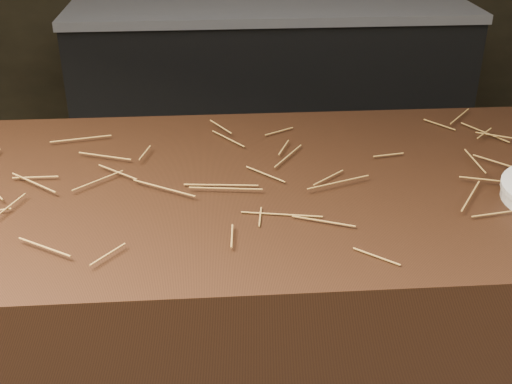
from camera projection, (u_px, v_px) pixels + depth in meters
main_counter at (213, 365)px, 1.41m from camera, size 2.40×0.70×0.90m
back_counter at (270, 91)px, 3.10m from camera, size 1.82×0.62×0.84m
straw_bedding at (205, 178)px, 1.19m from camera, size 1.40×0.60×0.02m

